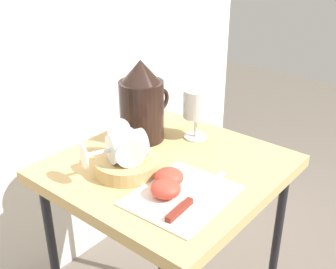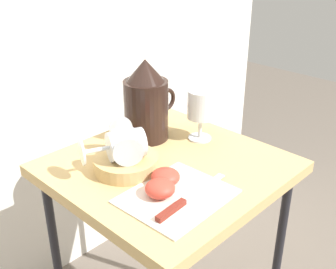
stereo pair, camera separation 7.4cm
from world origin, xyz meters
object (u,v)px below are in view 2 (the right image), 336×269
pitcher (146,107)px  knife (183,202)px  table (168,188)px  wine_glass_upright (201,107)px  basket_tray (126,163)px  apple_half_right (165,177)px  apple_half_left (160,188)px  wine_glass_tipped_far (126,144)px  wine_glass_tipped_near (124,145)px

pitcher → knife: bearing=-120.5°
table → wine_glass_upright: (0.16, 0.03, 0.17)m
basket_tray → apple_half_right: bearing=-81.7°
pitcher → knife: (-0.17, -0.29, -0.08)m
apple_half_left → wine_glass_upright: bearing=23.8°
pitcher → knife: 0.35m
pitcher → wine_glass_upright: size_ratio=1.58×
table → apple_half_right: size_ratio=10.77×
wine_glass_tipped_far → apple_half_right: (0.02, -0.11, -0.05)m
wine_glass_tipped_near → wine_glass_tipped_far: 0.00m
wine_glass_upright → apple_half_left: 0.31m
table → pitcher: pitcher is taller
wine_glass_upright → table: bearing=-168.5°
table → basket_tray: basket_tray is taller
table → apple_half_right: bearing=-139.1°
basket_tray → wine_glass_tipped_far: wine_glass_tipped_far is taller
table → pitcher: bearing=66.0°
wine_glass_tipped_near → wine_glass_tipped_far: size_ratio=1.06×
table → apple_half_left: size_ratio=10.77×
basket_tray → wine_glass_tipped_near: size_ratio=0.96×
basket_tray → apple_half_right: 0.12m
wine_glass_tipped_near → apple_half_right: size_ratio=2.46×
apple_half_left → apple_half_right: 0.05m
apple_half_right → apple_half_left: bearing=-149.3°
table → basket_tray: size_ratio=4.53×
apple_half_left → apple_half_right: same height
wine_glass_tipped_near → pitcher: bearing=30.5°
wine_glass_upright → apple_half_right: 0.27m
apple_half_right → basket_tray: bearing=98.3°
table → wine_glass_tipped_far: bearing=153.5°
apple_half_right → table: bearing=40.9°
table → wine_glass_tipped_far: wine_glass_tipped_far is taller
knife → apple_half_right: bearing=68.7°
wine_glass_upright → wine_glass_tipped_near: (-0.26, 0.02, -0.02)m
table → pitcher: (0.06, 0.14, 0.16)m
table → basket_tray: (-0.09, 0.05, 0.09)m
basket_tray → wine_glass_tipped_near: wine_glass_tipped_near is taller
wine_glass_tipped_near → knife: 0.21m
pitcher → apple_half_right: pitcher is taller
apple_half_right → pitcher: bearing=56.4°
table → pitcher: size_ratio=3.16×
wine_glass_tipped_far → apple_half_right: 0.12m
wine_glass_tipped_far → apple_half_left: bearing=-99.8°
table → apple_half_right: 0.14m
wine_glass_tipped_far → apple_half_right: size_ratio=2.33×
table → apple_half_left: apple_half_left is taller
pitcher → wine_glass_tipped_near: bearing=-149.5°
apple_half_left → apple_half_right: (0.04, 0.03, 0.00)m
wine_glass_tipped_near → apple_half_left: size_ratio=2.46×
table → apple_half_left: (-0.12, -0.09, 0.09)m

